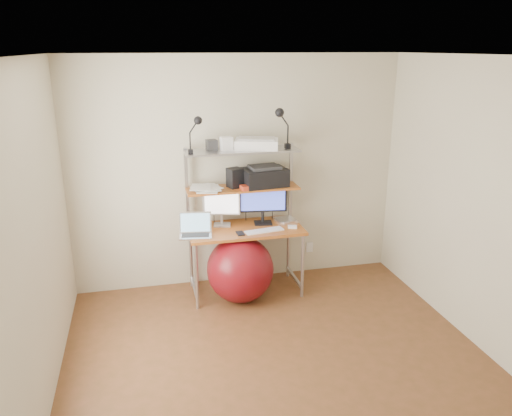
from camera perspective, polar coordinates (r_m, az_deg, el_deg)
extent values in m
plane|color=brown|center=(4.37, 3.02, -17.94)|extent=(3.60, 3.60, 0.00)
plane|color=white|center=(3.54, 3.71, 16.97)|extent=(3.60, 3.60, 0.00)
plane|color=beige|center=(5.45, -2.07, 4.04)|extent=(3.60, 0.00, 3.60)
plane|color=beige|center=(2.30, 16.82, -17.63)|extent=(3.60, 0.00, 3.60)
plane|color=beige|center=(3.71, -24.46, -4.39)|extent=(0.00, 3.60, 3.60)
plane|color=beige|center=(4.60, 25.35, -0.35)|extent=(0.00, 3.60, 3.60)
cube|color=#B86023|center=(5.26, -1.23, -2.43)|extent=(1.20, 0.60, 0.03)
cylinder|color=#ADACB1|center=(5.09, -6.81, -7.83)|extent=(0.04, 0.04, 0.71)
cylinder|color=#ADACB1|center=(5.56, -7.45, -5.54)|extent=(0.04, 0.04, 0.71)
cylinder|color=#ADACB1|center=(5.31, 5.35, -6.63)|extent=(0.04, 0.04, 0.71)
cylinder|color=#ADACB1|center=(5.77, 3.71, -4.55)|extent=(0.04, 0.04, 0.71)
cube|color=#ADACB1|center=(5.30, -7.90, 2.36)|extent=(0.03, 0.04, 0.84)
cube|color=#ADACB1|center=(5.51, 3.97, 3.11)|extent=(0.03, 0.04, 0.84)
cube|color=#B86023|center=(5.26, -1.56, 2.29)|extent=(1.18, 0.34, 0.02)
cube|color=#ADACB1|center=(5.16, -1.60, 6.57)|extent=(1.18, 0.34, 0.02)
cube|color=white|center=(5.95, 6.14, -4.47)|extent=(0.08, 0.01, 0.12)
cube|color=silver|center=(5.34, -3.89, -1.92)|extent=(0.20, 0.17, 0.01)
cylinder|color=silver|center=(5.34, -3.94, -1.27)|extent=(0.03, 0.03, 0.10)
cube|color=silver|center=(5.28, -3.98, 0.75)|extent=(0.39, 0.11, 0.30)
plane|color=white|center=(5.26, -3.95, 0.70)|extent=(0.35, 0.07, 0.36)
cube|color=black|center=(5.38, 0.81, -1.72)|extent=(0.21, 0.17, 0.01)
cylinder|color=black|center=(5.38, 0.76, -1.00)|extent=(0.03, 0.03, 0.12)
cube|color=black|center=(5.31, 0.77, 1.20)|extent=(0.52, 0.11, 0.31)
plane|color=#394BC3|center=(5.29, 0.82, 1.14)|extent=(0.47, 0.07, 0.47)
cube|color=silver|center=(5.06, -6.93, -3.14)|extent=(0.35, 0.27, 0.02)
cube|color=#303033|center=(5.06, -6.93, -3.04)|extent=(0.29, 0.18, 0.00)
cube|color=silver|center=(5.13, -6.94, -1.52)|extent=(0.33, 0.11, 0.21)
plane|color=#79AACB|center=(5.13, -6.94, -1.52)|extent=(0.30, 0.12, 0.28)
cube|color=white|center=(5.16, 0.94, -2.61)|extent=(0.42, 0.18, 0.01)
cube|color=white|center=(5.26, 4.18, -2.16)|extent=(0.10, 0.08, 0.03)
cube|color=silver|center=(5.43, 3.38, -1.42)|extent=(0.23, 0.23, 0.04)
cube|color=black|center=(5.09, -1.81, -2.92)|extent=(0.07, 0.13, 0.01)
cube|color=black|center=(5.29, 0.98, 3.56)|extent=(0.49, 0.37, 0.19)
cube|color=#303033|center=(5.26, 0.98, 4.70)|extent=(0.34, 0.27, 0.03)
cube|color=black|center=(5.23, -2.43, 3.47)|extent=(0.18, 0.18, 0.20)
cube|color=#B8351D|center=(5.15, -0.82, 2.37)|extent=(0.18, 0.13, 0.05)
cube|color=white|center=(5.20, 0.07, 7.33)|extent=(0.50, 0.40, 0.10)
cube|color=silver|center=(5.19, 0.07, 7.96)|extent=(0.42, 0.32, 0.02)
cube|color=white|center=(5.12, -3.41, 7.35)|extent=(0.13, 0.12, 0.14)
cube|color=#303033|center=(5.15, -5.08, 7.20)|extent=(0.12, 0.12, 0.10)
cube|color=black|center=(4.98, -7.49, 6.39)|extent=(0.05, 0.05, 0.05)
cylinder|color=black|center=(4.96, -7.54, 7.57)|extent=(0.01, 0.01, 0.16)
sphere|color=black|center=(4.93, -6.65, 9.91)|extent=(0.08, 0.08, 0.08)
cube|color=black|center=(5.23, 3.63, 7.09)|extent=(0.05, 0.06, 0.05)
cylinder|color=black|center=(5.20, 3.65, 8.38)|extent=(0.02, 0.02, 0.19)
sphere|color=black|center=(5.14, 2.71, 10.84)|extent=(0.09, 0.09, 0.09)
sphere|color=maroon|center=(5.24, -1.82, -7.01)|extent=(0.70, 0.70, 0.70)
cube|color=white|center=(5.21, -6.10, 2.19)|extent=(0.26, 0.32, 0.00)
cube|color=white|center=(5.14, -5.46, 2.07)|extent=(0.28, 0.32, 0.00)
cube|color=white|center=(5.23, -5.55, 2.39)|extent=(0.23, 0.30, 0.00)
cube|color=white|center=(5.17, -5.31, 2.28)|extent=(0.22, 0.29, 0.00)
cube|color=white|center=(5.19, -5.51, 2.38)|extent=(0.31, 0.34, 0.00)
cube|color=white|center=(5.18, -6.29, 2.39)|extent=(0.26, 0.32, 0.00)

